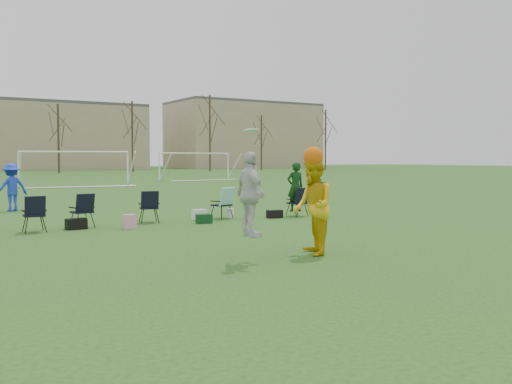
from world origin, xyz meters
TOP-DOWN VIEW (x-y plane):
  - ground at (0.00, 0.00)m, footprint 260.00×260.00m
  - fielder_blue at (-2.69, 14.53)m, footprint 1.26×0.89m
  - fielder_green_far at (8.68, 11.04)m, footprint 0.93×0.88m
  - center_contest at (0.54, 1.02)m, footprint 2.27×1.17m
  - sideline_setup at (0.65, 7.90)m, footprint 10.85×1.71m
  - goal_mid at (4.00, 32.00)m, footprint 7.40×0.63m
  - goal_right at (16.00, 38.00)m, footprint 7.35×1.14m

SIDE VIEW (x-z plane):
  - ground at x=0.00m, z-range 0.00..0.00m
  - sideline_setup at x=0.65m, z-range -0.38..1.44m
  - fielder_green_far at x=8.68m, z-range 0.00..1.60m
  - fielder_blue at x=-2.69m, z-range 0.00..1.77m
  - center_contest at x=0.54m, z-range -0.15..2.35m
  - goal_mid at x=4.00m, z-range 0.69..3.15m
  - goal_right at x=16.00m, z-range 0.69..3.15m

